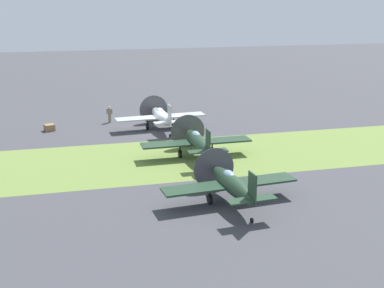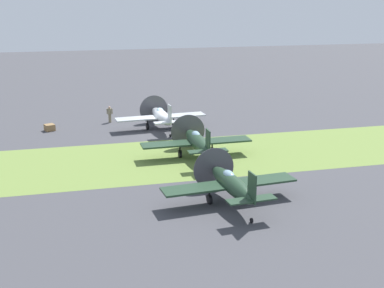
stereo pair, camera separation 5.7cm
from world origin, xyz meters
name	(u,v)px [view 2 (the right image)]	position (x,y,z in m)	size (l,w,h in m)	color
ground_plane	(158,131)	(0.00, 0.00, 0.00)	(160.00, 160.00, 0.00)	#424247
grass_verge	(177,158)	(0.00, -9.06, 0.00)	(120.00, 11.00, 0.01)	olive
airplane_lead	(161,116)	(0.46, 0.45, 1.36)	(9.15, 7.24, 3.25)	#B2B7BC
airplane_wingman	(197,141)	(1.67, -9.27, 1.38)	(9.20, 7.32, 3.30)	#233D28
airplane_trail	(231,184)	(1.40, -19.08, 1.34)	(9.04, 7.15, 3.21)	#233D28
ground_crew_chief	(110,114)	(-4.31, 4.61, 0.91)	(0.63, 0.38, 1.73)	#847A5B
supply_crate	(50,128)	(-10.43, 2.55, 0.32)	(0.90, 0.90, 0.64)	olive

